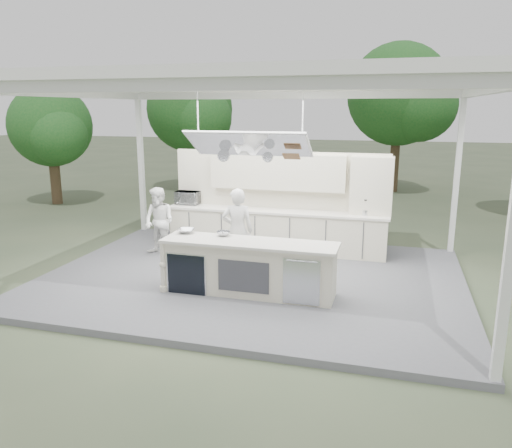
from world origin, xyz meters
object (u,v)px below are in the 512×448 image
(back_counter, at_px, (275,230))
(head_chef, at_px, (237,230))
(sous_chef, at_px, (159,222))
(demo_island, at_px, (248,267))

(back_counter, xyz_separation_m, head_chef, (-0.37, -1.71, 0.37))
(head_chef, relative_size, sous_chef, 1.11)
(head_chef, distance_m, sous_chef, 2.11)
(back_counter, height_order, head_chef, head_chef)
(demo_island, bearing_deg, head_chef, 116.33)
(demo_island, relative_size, back_counter, 0.61)
(back_counter, distance_m, head_chef, 1.79)
(demo_island, relative_size, head_chef, 1.83)
(back_counter, bearing_deg, sous_chef, -155.56)
(demo_island, distance_m, back_counter, 2.82)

